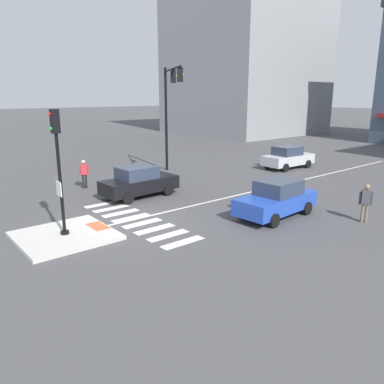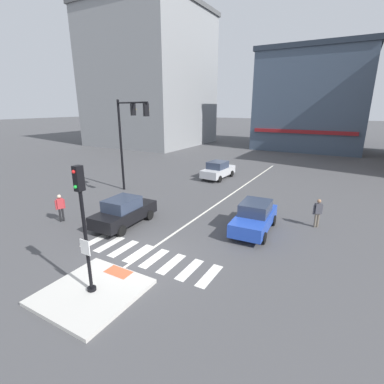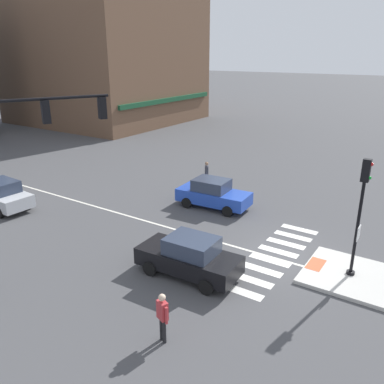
{
  "view_description": "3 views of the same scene",
  "coord_description": "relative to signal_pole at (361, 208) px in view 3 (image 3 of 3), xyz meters",
  "views": [
    {
      "loc": [
        13.5,
        -7.64,
        5.27
      ],
      "look_at": [
        0.55,
        3.03,
        0.95
      ],
      "focal_mm": 35.3,
      "sensor_mm": 36.0,
      "label": 1
    },
    {
      "loc": [
        7.59,
        -8.69,
        6.62
      ],
      "look_at": [
        -0.04,
        4.71,
        1.93
      ],
      "focal_mm": 26.5,
      "sensor_mm": 36.0,
      "label": 2
    },
    {
      "loc": [
        -14.74,
        -5.08,
        8.39
      ],
      "look_at": [
        0.93,
        5.28,
        1.7
      ],
      "focal_mm": 37.09,
      "sensor_mm": 36.0,
      "label": 3
    }
  ],
  "objects": [
    {
      "name": "signal_pole",
      "position": [
        0.0,
        0.0,
        0.0
      ],
      "size": [
        0.44,
        0.38,
        4.65
      ],
      "color": "black",
      "rests_on": "traffic_island"
    },
    {
      "name": "crosswalk_stripe_c",
      "position": [
        -1.39,
        3.17,
        -2.94
      ],
      "size": [
        0.44,
        1.8,
        0.01
      ],
      "primitive_type": "cube",
      "color": "silver",
      "rests_on": "ground"
    },
    {
      "name": "traffic_light_mast",
      "position": [
        -7.05,
        10.21,
        1.95
      ],
      "size": [
        4.69,
        2.39,
        7.09
      ],
      "color": "black",
      "rests_on": "ground"
    },
    {
      "name": "ground_plane",
      "position": [
        0.0,
        2.79,
        -2.95
      ],
      "size": [
        300.0,
        300.0,
        0.0
      ],
      "primitive_type": "plane",
      "color": "#474749"
    },
    {
      "name": "car_blue_eastbound_mid",
      "position": [
        3.44,
        8.31,
        -2.14
      ],
      "size": [
        2.03,
        4.19,
        1.64
      ],
      "color": "#2347B7",
      "rests_on": "ground"
    },
    {
      "name": "car_black_westbound_near",
      "position": [
        -3.33,
        5.38,
        -2.14
      ],
      "size": [
        1.98,
        4.17,
        1.64
      ],
      "color": "black",
      "rests_on": "ground"
    },
    {
      "name": "car_silver_westbound_distant",
      "position": [
        -3.27,
        18.15,
        -2.14
      ],
      "size": [
        2.0,
        4.18,
        1.64
      ],
      "color": "silver",
      "rests_on": "ground"
    },
    {
      "name": "tactile_pad_front",
      "position": [
        0.0,
        1.37,
        -2.79
      ],
      "size": [
        1.1,
        0.6,
        0.01
      ],
      "primitive_type": "cube",
      "color": "#DB5B38",
      "rests_on": "traffic_island"
    },
    {
      "name": "crosswalk_stripe_a",
      "position": [
        -3.25,
        3.17,
        -2.94
      ],
      "size": [
        0.44,
        1.8,
        0.01
      ],
      "primitive_type": "cube",
      "color": "silver",
      "rests_on": "ground"
    },
    {
      "name": "building_far_block",
      "position": [
        22.61,
        35.27,
        5.32
      ],
      "size": [
        18.91,
        19.62,
        16.5
      ],
      "color": "brown",
      "rests_on": "ground"
    },
    {
      "name": "crosswalk_stripe_e",
      "position": [
        0.46,
        3.17,
        -2.94
      ],
      "size": [
        0.44,
        1.8,
        0.01
      ],
      "primitive_type": "cube",
      "color": "silver",
      "rests_on": "ground"
    },
    {
      "name": "lane_centre_line",
      "position": [
        -0.19,
        12.79,
        -2.94
      ],
      "size": [
        0.14,
        28.0,
        0.01
      ],
      "primitive_type": "cube",
      "color": "silver",
      "rests_on": "ground"
    },
    {
      "name": "crosswalk_stripe_d",
      "position": [
        -0.46,
        3.17,
        -2.94
      ],
      "size": [
        0.44,
        1.8,
        0.01
      ],
      "primitive_type": "cube",
      "color": "silver",
      "rests_on": "ground"
    },
    {
      "name": "crosswalk_stripe_g",
      "position": [
        2.32,
        3.17,
        -2.94
      ],
      "size": [
        0.44,
        1.8,
        0.01
      ],
      "primitive_type": "cube",
      "color": "silver",
      "rests_on": "ground"
    },
    {
      "name": "traffic_island",
      "position": [
        0.0,
        0.01,
        -2.87
      ],
      "size": [
        3.32,
        3.42,
        0.15
      ],
      "primitive_type": "cube",
      "color": "beige",
      "rests_on": "ground"
    },
    {
      "name": "crosswalk_stripe_h",
      "position": [
        3.25,
        3.17,
        -2.94
      ],
      "size": [
        0.44,
        1.8,
        0.01
      ],
      "primitive_type": "cube",
      "color": "silver",
      "rests_on": "ground"
    },
    {
      "name": "pedestrian_at_curb_left",
      "position": [
        -6.95,
        3.92,
        -1.97
      ],
      "size": [
        0.34,
        0.52,
        1.67
      ],
      "color": "black",
      "rests_on": "ground"
    },
    {
      "name": "pedestrian_waiting_far_side",
      "position": [
        6.36,
        10.53,
        -1.97
      ],
      "size": [
        0.47,
        0.38,
        1.67
      ],
      "color": "#6B6051",
      "rests_on": "ground"
    },
    {
      "name": "crosswalk_stripe_f",
      "position": [
        1.39,
        3.17,
        -2.94
      ],
      "size": [
        0.44,
        1.8,
        0.01
      ],
      "primitive_type": "cube",
      "color": "silver",
      "rests_on": "ground"
    },
    {
      "name": "crosswalk_stripe_b",
      "position": [
        -2.32,
        3.17,
        -2.94
      ],
      "size": [
        0.44,
        1.8,
        0.01
      ],
      "primitive_type": "cube",
      "color": "silver",
      "rests_on": "ground"
    }
  ]
}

